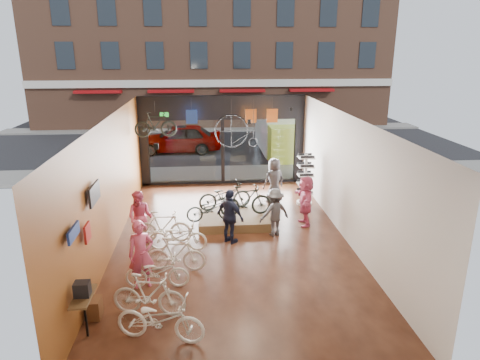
{
  "coord_description": "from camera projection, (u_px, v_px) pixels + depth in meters",
  "views": [
    {
      "loc": [
        -0.78,
        -11.96,
        5.66
      ],
      "look_at": [
        0.36,
        1.4,
        1.53
      ],
      "focal_mm": 32.0,
      "sensor_mm": 36.0,
      "label": 1
    }
  ],
  "objects": [
    {
      "name": "floor_bike_0",
      "position": [
        160.0,
        319.0,
        8.54
      ],
      "size": [
        1.94,
        1.09,
        0.97
      ],
      "primitive_type": "imported",
      "rotation": [
        0.0,
        0.0,
        1.31
      ],
      "color": "beige",
      "rests_on": "ground_plane"
    },
    {
      "name": "floor_bike_4",
      "position": [
        178.0,
        236.0,
        12.41
      ],
      "size": [
        1.76,
        0.78,
        0.89
      ],
      "primitive_type": "imported",
      "rotation": [
        0.0,
        0.0,
        1.46
      ],
      "color": "beige",
      "rests_on": "ground_plane"
    },
    {
      "name": "wall_right",
      "position": [
        349.0,
        179.0,
        12.85
      ],
      "size": [
        0.04,
        12.0,
        3.8
      ],
      "primitive_type": "cube",
      "color": "beige",
      "rests_on": "ground"
    },
    {
      "name": "floor_bike_2",
      "position": [
        157.0,
        272.0,
        10.49
      ],
      "size": [
        1.6,
        0.62,
        0.83
      ],
      "primitive_type": "imported",
      "rotation": [
        0.0,
        0.0,
        1.52
      ],
      "color": "beige",
      "rests_on": "ground_plane"
    },
    {
      "name": "box_truck",
      "position": [
        284.0,
        130.0,
        23.48
      ],
      "size": [
        2.36,
        7.09,
        2.79
      ],
      "primitive_type": null,
      "color": "silver",
      "rests_on": "street_road"
    },
    {
      "name": "street_road",
      "position": [
        216.0,
        141.0,
        27.41
      ],
      "size": [
        30.0,
        18.0,
        0.02
      ],
      "primitive_type": "cube",
      "color": "black",
      "rests_on": "ground"
    },
    {
      "name": "sunglasses_rack",
      "position": [
        305.0,
        179.0,
        15.98
      ],
      "size": [
        0.63,
        0.54,
        1.95
      ],
      "primitive_type": null,
      "rotation": [
        0.0,
        0.0,
        -0.13
      ],
      "color": "white",
      "rests_on": "ground_plane"
    },
    {
      "name": "street_car",
      "position": [
        179.0,
        138.0,
        24.13
      ],
      "size": [
        4.74,
        1.91,
        1.61
      ],
      "primitive_type": "imported",
      "rotation": [
        0.0,
        0.0,
        -1.57
      ],
      "color": "gray",
      "rests_on": "street_road"
    },
    {
      "name": "wall_left",
      "position": [
        110.0,
        185.0,
        12.27
      ],
      "size": [
        0.04,
        12.0,
        3.8
      ],
      "primitive_type": "cube",
      "color": "brown",
      "rests_on": "ground"
    },
    {
      "name": "floor_bike_1",
      "position": [
        149.0,
        295.0,
        9.36
      ],
      "size": [
        1.72,
        0.8,
        1.0
      ],
      "primitive_type": "imported",
      "rotation": [
        0.0,
        0.0,
        1.36
      ],
      "color": "beige",
      "rests_on": "ground_plane"
    },
    {
      "name": "floor_bike_3",
      "position": [
        176.0,
        254.0,
        11.26
      ],
      "size": [
        1.63,
        0.67,
        0.95
      ],
      "primitive_type": "imported",
      "rotation": [
        0.0,
        0.0,
        1.43
      ],
      "color": "beige",
      "rests_on": "ground_plane"
    },
    {
      "name": "customer_1",
      "position": [
        140.0,
        217.0,
        12.8
      ],
      "size": [
        0.92,
        0.8,
        1.63
      ],
      "primitive_type": "imported",
      "rotation": [
        0.0,
        0.0,
        -0.25
      ],
      "color": "#CC4C72",
      "rests_on": "ground_plane"
    },
    {
      "name": "customer_3",
      "position": [
        275.0,
        212.0,
        13.34
      ],
      "size": [
        1.12,
        0.85,
        1.53
      ],
      "primitive_type": "imported",
      "rotation": [
        0.0,
        0.0,
        3.46
      ],
      "color": "#3F3F44",
      "rests_on": "ground_plane"
    },
    {
      "name": "customer_0",
      "position": [
        141.0,
        254.0,
        10.41
      ],
      "size": [
        0.72,
        0.57,
        1.73
      ],
      "primitive_type": "imported",
      "rotation": [
        0.0,
        0.0,
        0.27
      ],
      "color": "#CC4C72",
      "rests_on": "ground_plane"
    },
    {
      "name": "ground_plane",
      "position": [
        232.0,
        242.0,
        13.13
      ],
      "size": [
        7.0,
        12.0,
        0.04
      ],
      "primitive_type": "cube",
      "color": "black",
      "rests_on": "ground"
    },
    {
      "name": "display_bike_left",
      "position": [
        211.0,
        209.0,
        13.78
      ],
      "size": [
        1.63,
        0.76,
        0.82
      ],
      "primitive_type": "imported",
      "rotation": [
        0.0,
        0.0,
        1.71
      ],
      "color": "black",
      "rests_on": "display_platform"
    },
    {
      "name": "display_bike_right",
      "position": [
        225.0,
        196.0,
        14.79
      ],
      "size": [
        1.93,
        1.0,
        0.96
      ],
      "primitive_type": "imported",
      "rotation": [
        0.0,
        0.0,
        1.78
      ],
      "color": "black",
      "rests_on": "display_platform"
    },
    {
      "name": "floor_bike_5",
      "position": [
        163.0,
        227.0,
        12.91
      ],
      "size": [
        1.71,
        0.58,
        1.01
      ],
      "primitive_type": "imported",
      "rotation": [
        0.0,
        0.0,
        1.51
      ],
      "color": "beige",
      "rests_on": "ground_plane"
    },
    {
      "name": "sidewalk_near",
      "position": [
        222.0,
        174.0,
        19.96
      ],
      "size": [
        30.0,
        2.4,
        0.12
      ],
      "primitive_type": "cube",
      "color": "slate",
      "rests_on": "ground"
    },
    {
      "name": "sidewalk_far",
      "position": [
        215.0,
        129.0,
        31.19
      ],
      "size": [
        30.0,
        2.0,
        0.12
      ],
      "primitive_type": "cube",
      "color": "slate",
      "rests_on": "ground"
    },
    {
      "name": "exit_sign",
      "position": [
        164.0,
        115.0,
        17.62
      ],
      "size": [
        0.35,
        0.06,
        0.18
      ],
      "primitive_type": "cube",
      "color": "#198C26",
      "rests_on": "storefront"
    },
    {
      "name": "hung_bike",
      "position": [
        156.0,
        125.0,
        16.05
      ],
      "size": [
        1.62,
        0.6,
        0.95
      ],
      "primitive_type": "imported",
      "rotation": [
        0.0,
        0.0,
        1.67
      ],
      "color": "black",
      "rests_on": "ceiling"
    },
    {
      "name": "opposite_building",
      "position": [
        212.0,
        29.0,
        31.53
      ],
      "size": [
        26.0,
        5.0,
        14.0
      ],
      "primitive_type": "cube",
      "color": "brown",
      "rests_on": "ground"
    },
    {
      "name": "jersey_left",
      "position": [
        192.0,
        117.0,
        17.07
      ],
      "size": [
        0.45,
        0.03,
        0.55
      ],
      "primitive_type": "cube",
      "color": "#1E3F99",
      "rests_on": "ceiling"
    },
    {
      "name": "customer_5",
      "position": [
        305.0,
        201.0,
        14.14
      ],
      "size": [
        0.56,
        1.58,
        1.69
      ],
      "primitive_type": "imported",
      "rotation": [
        0.0,
        0.0,
        4.67
      ],
      "color": "#CC4C72",
      "rests_on": "ground_plane"
    },
    {
      "name": "ceiling",
      "position": [
        232.0,
        117.0,
        11.99
      ],
      "size": [
        7.0,
        12.0,
        0.04
      ],
      "primitive_type": "cube",
      "color": "black",
      "rests_on": "ground"
    },
    {
      "name": "wall_merch",
      "position": [
        85.0,
        262.0,
        9.13
      ],
      "size": [
        0.4,
        2.4,
        2.6
      ],
      "primitive_type": null,
      "color": "navy",
      "rests_on": "wall_left"
    },
    {
      "name": "jersey_mid",
      "position": [
        251.0,
        116.0,
        17.26
      ],
      "size": [
        0.45,
        0.03,
        0.55
      ],
      "primitive_type": "cube",
      "color": "#CC5919",
      "rests_on": "ceiling"
    },
    {
      "name": "customer_4",
      "position": [
        274.0,
        181.0,
        16.21
      ],
      "size": [
        0.98,
        0.8,
        1.73
      ],
      "primitive_type": "imported",
      "rotation": [
        0.0,
        0.0,
        3.49
      ],
      "color": "#3F3F44",
      "rests_on": "ground_plane"
    },
    {
      "name": "wall_back",
      "position": [
        257.0,
        294.0,
        6.83
      ],
      "size": [
        7.0,
        0.04,
        3.8
      ],
      "primitive_type": "cube",
      "color": "beige",
      "rests_on": "ground"
    },
    {
      "name": "penny_farthing",
      "position": [
        238.0,
        132.0,
        16.87
      ],
      "size": [
        1.66,
        0.06,
        1.32
      ],
      "primitive_type": null,
      "color": "black",
      "rests_on": "ceiling"
    },
    {
      "name": "display_platform",
      "position": [
        234.0,
        219.0,
        14.44
      ],
      "size": [
        2.4,
        1.8,
        0.3
      ],
      "primitive_type": "cube",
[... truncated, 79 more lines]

